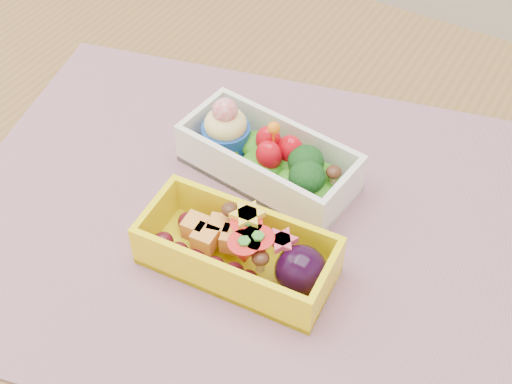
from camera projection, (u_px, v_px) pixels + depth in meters
The scene contains 4 objects.
table at pixel (238, 243), 0.79m from camera, with size 1.20×0.80×0.75m.
placemat at pixel (247, 219), 0.68m from camera, with size 0.58×0.45×0.00m, color #A27085.
bento_white at pixel (268, 157), 0.70m from camera, with size 0.19×0.10×0.08m.
bento_yellow at pixel (241, 251), 0.62m from camera, with size 0.18×0.09×0.06m.
Camera 1 is at (0.27, -0.42, 1.27)m, focal length 48.17 mm.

